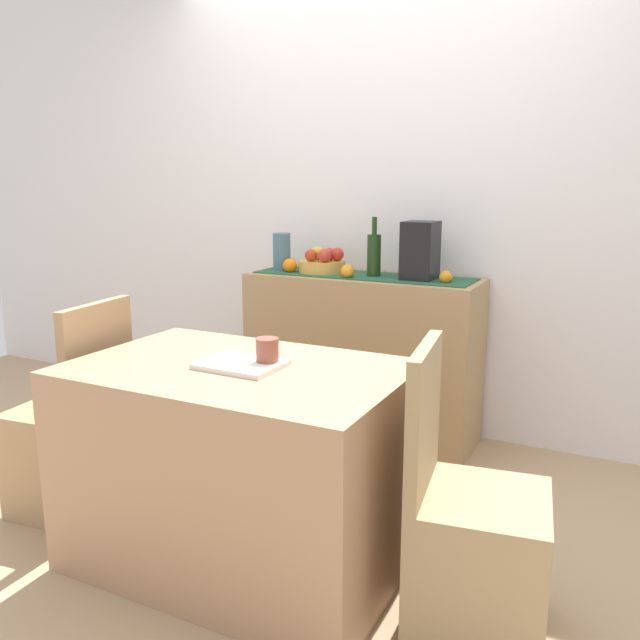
# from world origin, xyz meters

# --- Properties ---
(ground_plane) EXTENTS (6.40, 6.40, 0.02)m
(ground_plane) POSITION_xyz_m (0.00, 0.00, -0.01)
(ground_plane) COLOR tan
(ground_plane) RESTS_ON ground
(room_wall_rear) EXTENTS (6.40, 0.06, 2.70)m
(room_wall_rear) POSITION_xyz_m (0.00, 1.18, 1.35)
(room_wall_rear) COLOR white
(room_wall_rear) RESTS_ON ground
(sideboard_console) EXTENTS (1.24, 0.42, 0.88)m
(sideboard_console) POSITION_xyz_m (0.00, 0.92, 0.44)
(sideboard_console) COLOR tan
(sideboard_console) RESTS_ON ground
(table_runner) EXTENTS (1.17, 0.32, 0.01)m
(table_runner) POSITION_xyz_m (0.00, 0.92, 0.88)
(table_runner) COLOR #255538
(table_runner) RESTS_ON sideboard_console
(fruit_bowl) EXTENTS (0.25, 0.25, 0.06)m
(fruit_bowl) POSITION_xyz_m (-0.24, 0.92, 0.92)
(fruit_bowl) COLOR gold
(fruit_bowl) RESTS_ON table_runner
(apple_left) EXTENTS (0.07, 0.07, 0.07)m
(apple_left) POSITION_xyz_m (-0.28, 0.94, 0.98)
(apple_left) COLOR gold
(apple_left) RESTS_ON fruit_bowl
(apple_center) EXTENTS (0.07, 0.07, 0.07)m
(apple_center) POSITION_xyz_m (-0.19, 0.86, 0.98)
(apple_center) COLOR #BD372C
(apple_center) RESTS_ON fruit_bowl
(apple_rear) EXTENTS (0.07, 0.07, 0.07)m
(apple_rear) POSITION_xyz_m (-0.16, 0.94, 0.98)
(apple_rear) COLOR red
(apple_rear) RESTS_ON fruit_bowl
(apple_right) EXTENTS (0.07, 0.07, 0.07)m
(apple_right) POSITION_xyz_m (-0.28, 0.86, 0.98)
(apple_right) COLOR #B53719
(apple_right) RESTS_ON fruit_bowl
(apple_front) EXTENTS (0.07, 0.07, 0.07)m
(apple_front) POSITION_xyz_m (-0.22, 0.97, 0.98)
(apple_front) COLOR #BA3530
(apple_front) RESTS_ON fruit_bowl
(wine_bottle) EXTENTS (0.07, 0.07, 0.31)m
(wine_bottle) POSITION_xyz_m (0.06, 0.92, 1.00)
(wine_bottle) COLOR #1E3C16
(wine_bottle) RESTS_ON sideboard_console
(coffee_maker) EXTENTS (0.16, 0.18, 0.29)m
(coffee_maker) POSITION_xyz_m (0.31, 0.92, 1.03)
(coffee_maker) COLOR black
(coffee_maker) RESTS_ON sideboard_console
(ceramic_vase) EXTENTS (0.10, 0.10, 0.21)m
(ceramic_vase) POSITION_xyz_m (-0.49, 0.92, 0.98)
(ceramic_vase) COLOR slate
(ceramic_vase) RESTS_ON sideboard_console
(orange_loose_mid) EXTENTS (0.08, 0.08, 0.08)m
(orange_loose_mid) POSITION_xyz_m (-0.40, 0.86, 0.92)
(orange_loose_mid) COLOR orange
(orange_loose_mid) RESTS_ON sideboard_console
(orange_loose_end) EXTENTS (0.06, 0.06, 0.06)m
(orange_loose_end) POSITION_xyz_m (0.46, 0.87, 0.91)
(orange_loose_end) COLOR orange
(orange_loose_end) RESTS_ON sideboard_console
(orange_loose_near_bowl) EXTENTS (0.07, 0.07, 0.07)m
(orange_loose_near_bowl) POSITION_xyz_m (-0.04, 0.81, 0.91)
(orange_loose_near_bowl) COLOR orange
(orange_loose_near_bowl) RESTS_ON sideboard_console
(dining_table) EXTENTS (1.16, 0.76, 0.74)m
(dining_table) POSITION_xyz_m (0.09, -0.40, 0.37)
(dining_table) COLOR tan
(dining_table) RESTS_ON ground
(open_book) EXTENTS (0.28, 0.22, 0.02)m
(open_book) POSITION_xyz_m (0.11, -0.40, 0.75)
(open_book) COLOR white
(open_book) RESTS_ON dining_table
(coffee_cup) EXTENTS (0.08, 0.08, 0.10)m
(coffee_cup) POSITION_xyz_m (0.19, -0.35, 0.79)
(coffee_cup) COLOR brown
(coffee_cup) RESTS_ON dining_table
(chair_near_window) EXTENTS (0.44, 0.44, 0.90)m
(chair_near_window) POSITION_xyz_m (-0.75, -0.40, 0.27)
(chair_near_window) COLOR tan
(chair_near_window) RESTS_ON ground
(chair_by_corner) EXTENTS (0.45, 0.45, 0.90)m
(chair_by_corner) POSITION_xyz_m (0.93, -0.40, 0.27)
(chair_by_corner) COLOR tan
(chair_by_corner) RESTS_ON ground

